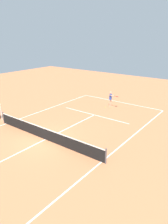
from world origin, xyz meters
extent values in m
plane|color=#D37A4C|center=(0.00, 0.00, 0.00)|extent=(60.00, 60.00, 0.00)
cube|color=white|center=(0.00, -12.29, 0.00)|extent=(10.36, 0.10, 0.01)
cube|color=white|center=(-5.18, 0.00, 0.00)|extent=(0.10, 24.58, 0.01)
cube|color=white|center=(5.18, 0.00, 0.00)|extent=(0.10, 24.58, 0.01)
cube|color=white|center=(0.00, -6.76, 0.00)|extent=(7.77, 0.10, 0.01)
cube|color=white|center=(0.00, 0.00, 0.00)|extent=(0.10, 13.52, 0.01)
cylinder|color=#4C4C51|center=(-5.48, 0.00, 0.54)|extent=(0.10, 0.10, 1.07)
cylinder|color=#4C4C51|center=(5.48, 0.00, 0.54)|extent=(0.10, 0.10, 1.07)
cube|color=black|center=(0.00, 0.00, 0.46)|extent=(10.96, 0.03, 0.91)
cube|color=white|center=(0.00, 0.00, 0.93)|extent=(10.96, 0.04, 0.06)
cylinder|color=#D8A884|center=(0.13, -10.23, 0.40)|extent=(0.12, 0.12, 0.81)
cylinder|color=#D8A884|center=(0.14, -10.03, 0.40)|extent=(0.12, 0.12, 0.81)
cylinder|color=#2647B7|center=(0.13, -10.13, 1.13)|extent=(0.28, 0.28, 0.63)
sphere|color=#D8A884|center=(0.13, -10.13, 1.62)|extent=(0.23, 0.23, 0.23)
cylinder|color=#D8A884|center=(0.12, -10.32, 1.16)|extent=(0.09, 0.09, 0.56)
cylinder|color=#D8A884|center=(-0.13, -9.93, 1.37)|extent=(0.57, 0.13, 0.09)
cylinder|color=black|center=(-0.54, -9.90, 1.37)|extent=(0.26, 0.05, 0.04)
ellipsoid|color=red|center=(-0.83, -9.88, 1.37)|extent=(0.34, 0.30, 0.04)
sphere|color=#CCE033|center=(0.37, -9.48, 0.03)|extent=(0.07, 0.07, 0.07)
cylinder|color=silver|center=(6.25, -0.29, 0.78)|extent=(0.07, 0.07, 1.55)
camera|label=1|loc=(-11.27, 9.93, 7.60)|focal=33.85mm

